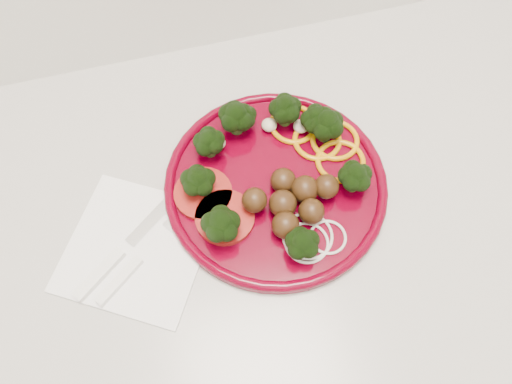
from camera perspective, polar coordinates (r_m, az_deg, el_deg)
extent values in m
cube|color=silver|center=(1.10, -2.28, -12.99)|extent=(2.40, 0.60, 0.87)
cube|color=#B0AEA7|center=(0.67, -3.64, -3.38)|extent=(2.40, 0.60, 0.03)
cylinder|color=#520011|center=(0.67, 2.25, 0.78)|extent=(0.30, 0.30, 0.01)
torus|color=#520011|center=(0.67, 2.27, 1.02)|extent=(0.30, 0.30, 0.01)
sphere|color=#3F260F|center=(0.63, 6.36, -2.17)|extent=(0.04, 0.04, 0.04)
sphere|color=#3F260F|center=(0.65, 3.12, 1.35)|extent=(0.04, 0.04, 0.04)
sphere|color=#3F260F|center=(0.63, 3.07, -1.35)|extent=(0.04, 0.04, 0.04)
sphere|color=#3F260F|center=(0.63, -0.18, -1.12)|extent=(0.04, 0.04, 0.04)
sphere|color=#3F260F|center=(0.65, 8.02, 0.44)|extent=(0.04, 0.04, 0.04)
sphere|color=#3F260F|center=(0.64, 5.60, 0.32)|extent=(0.04, 0.04, 0.04)
sphere|color=#3F260F|center=(0.62, 3.38, -3.79)|extent=(0.04, 0.04, 0.04)
torus|color=#CD8407|center=(0.70, 7.00, 5.92)|extent=(0.07, 0.07, 0.01)
torus|color=#CD8407|center=(0.69, 9.62, 3.49)|extent=(0.07, 0.07, 0.01)
torus|color=#CD8407|center=(0.71, 4.30, 7.75)|extent=(0.07, 0.07, 0.01)
torus|color=#CD8407|center=(0.71, 8.99, 5.90)|extent=(0.07, 0.07, 0.01)
cylinder|color=#720A07|center=(0.66, -6.07, -0.17)|extent=(0.08, 0.08, 0.01)
cylinder|color=#720A07|center=(0.64, -3.57, -2.90)|extent=(0.08, 0.08, 0.01)
torus|color=beige|center=(0.63, 5.82, -5.78)|extent=(0.06, 0.06, 0.00)
torus|color=beige|center=(0.64, 8.22, -5.12)|extent=(0.05, 0.05, 0.00)
torus|color=beige|center=(0.63, 5.91, -5.00)|extent=(0.07, 0.07, 0.00)
ellipsoid|color=#C6B793|center=(0.71, 1.52, 7.62)|extent=(0.02, 0.02, 0.02)
ellipsoid|color=#C6B793|center=(0.69, -4.38, 5.58)|extent=(0.02, 0.02, 0.02)
ellipsoid|color=#C6B793|center=(0.71, 5.14, 7.44)|extent=(0.02, 0.02, 0.02)
cube|color=white|center=(0.66, -13.50, -6.19)|extent=(0.23, 0.23, 0.00)
cube|color=silver|center=(0.66, -11.23, -2.54)|extent=(0.09, 0.08, 0.00)
cube|color=white|center=(0.65, -17.46, -8.94)|extent=(0.07, 0.06, 0.01)
cube|color=white|center=(0.64, -15.35, -9.75)|extent=(0.06, 0.05, 0.01)
cube|color=silver|center=(0.66, -9.37, -3.48)|extent=(0.03, 0.03, 0.00)
cube|color=silver|center=(0.66, -7.56, -2.49)|extent=(0.02, 0.02, 0.00)
cube|color=silver|center=(0.66, -7.91, -2.23)|extent=(0.02, 0.02, 0.00)
cube|color=silver|center=(0.66, -8.26, -1.97)|extent=(0.02, 0.02, 0.00)
cube|color=silver|center=(0.66, -8.61, -1.71)|extent=(0.02, 0.02, 0.00)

